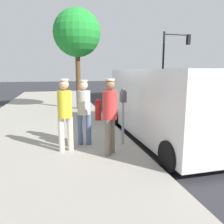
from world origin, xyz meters
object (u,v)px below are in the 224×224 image
Objects in this scene: parking_meter_near at (123,107)px; pedestrian_in_red at (110,112)px; fire_hydrant at (98,110)px; traffic_light_corner at (173,53)px; pedestrian_in_yellow at (65,110)px; pedestrian_in_gray at (84,108)px; street_tree at (77,33)px; parked_van at (165,103)px.

parking_meter_near is 0.80m from pedestrian_in_red.
traffic_light_corner is at bearing -133.12° from fire_hydrant.
pedestrian_in_yellow reaches higher than parking_meter_near.
pedestrian_in_yellow is at bearing 36.76° from pedestrian_in_gray.
pedestrian_in_yellow reaches higher than fire_hydrant.
traffic_light_corner is (-8.21, -12.08, 2.34)m from pedestrian_in_red.
pedestrian_in_red is 14.79m from traffic_light_corner.
pedestrian_in_red is at bearing 120.42° from pedestrian_in_gray.
parking_meter_near is 6.72m from street_tree.
pedestrian_in_red is 7.26m from street_tree.
parked_van is 1.00× the size of traffic_light_corner.
parked_van is 6.06× the size of fire_hydrant.
traffic_light_corner reaches higher than parking_meter_near.
pedestrian_in_yellow is 3.61m from fire_hydrant.
parking_meter_near is 1.03m from pedestrian_in_gray.
pedestrian_in_red is 3.81m from fire_hydrant.
pedestrian_in_gray is at bearing -143.24° from pedestrian_in_yellow.
pedestrian_in_yellow is at bearing 81.55° from street_tree.
street_tree is at bearing -84.60° from parking_meter_near.
parked_van is 12.79m from traffic_light_corner.
pedestrian_in_gray is at bearing -59.58° from pedestrian_in_red.
pedestrian_in_yellow is 6.90m from street_tree.
pedestrian_in_gray is at bearing 85.87° from street_tree.
traffic_light_corner is at bearing -119.59° from parked_van.
pedestrian_in_yellow reaches higher than pedestrian_in_gray.
pedestrian_in_gray is at bearing -12.87° from parking_meter_near.
street_tree is (-0.93, -6.25, 2.76)m from pedestrian_in_yellow.
pedestrian_in_gray is at bearing 72.70° from fire_hydrant.
parked_van is (-2.00, -1.15, -0.03)m from pedestrian_in_red.
street_tree is at bearing -94.13° from pedestrian_in_gray.
parked_van is (-2.50, -0.30, 0.01)m from pedestrian_in_gray.
pedestrian_in_gray is 14.41m from traffic_light_corner.
parking_meter_near is at bearing -174.39° from pedestrian_in_yellow.
traffic_light_corner is at bearing -123.92° from parking_meter_near.
pedestrian_in_red is at bearing 29.85° from parked_van.
street_tree reaches higher than pedestrian_in_yellow.
pedestrian_in_red is at bearing 55.80° from traffic_light_corner.
fire_hydrant is at bearing 46.88° from traffic_light_corner.
pedestrian_in_gray is 0.35× the size of street_tree.
parking_meter_near is at bearing 19.49° from parked_van.
parked_van reaches higher than fire_hydrant.
parking_meter_near is 1.77× the size of fire_hydrant.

